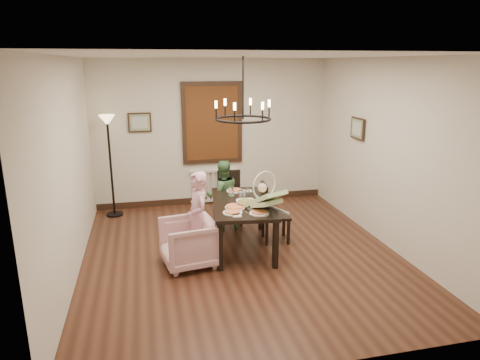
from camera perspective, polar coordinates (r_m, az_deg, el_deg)
name	(u,v)px	position (r m, az deg, el deg)	size (l,w,h in m)	color
room_shell	(236,156)	(6.26, -0.59, 3.26)	(4.51, 5.00, 2.81)	#4B2919
dining_table	(243,207)	(6.35, 0.38, -3.66)	(1.07, 1.65, 0.73)	black
chair_far	(230,198)	(7.39, -1.29, -2.40)	(0.40, 0.40, 0.91)	black
chair_right	(276,212)	(6.68, 4.81, -4.30)	(0.41, 0.41, 0.94)	black
armchair	(188,243)	(5.97, -6.89, -8.31)	(0.70, 0.72, 0.65)	beige
elderly_woman	(198,225)	(5.97, -5.60, -6.04)	(0.39, 0.26, 1.08)	#DD9CB1
seated_man	(223,201)	(7.14, -2.34, -2.81)	(0.48, 0.37, 0.98)	#437042
baby_bouncer	(265,197)	(5.91, 3.37, -2.32)	(0.42, 0.59, 0.38)	#C1E39D
salad_bowl	(246,202)	(6.17, 0.78, -3.01)	(0.34, 0.34, 0.08)	white
pizza_platter	(235,207)	(6.04, -0.66, -3.62)	(0.29, 0.29, 0.04)	tan
drinking_glass	(241,195)	(6.40, 0.13, -2.00)	(0.08, 0.08, 0.15)	silver
window_blinds	(212,123)	(8.25, -3.72, 7.58)	(1.00, 0.03, 1.40)	#522D10
radiator	(213,186)	(8.53, -3.60, -0.75)	(0.92, 0.12, 0.62)	silver
picture_back	(140,123)	(8.15, -13.23, 7.47)	(0.42, 0.03, 0.36)	black
picture_right	(358,128)	(7.47, 15.40, 6.65)	(0.42, 0.03, 0.36)	black
floor_lamp	(111,168)	(7.99, -16.83, 1.59)	(0.30, 0.30, 1.80)	black
chandelier	(243,119)	(6.06, 0.40, 8.13)	(0.80, 0.80, 0.04)	black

